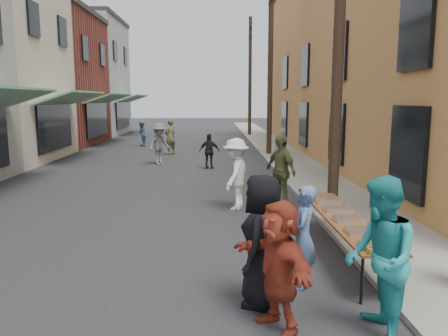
{
  "coord_description": "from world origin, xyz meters",
  "views": [
    {
      "loc": [
        1.44,
        -7.13,
        2.85
      ],
      "look_at": [
        1.69,
        2.66,
        1.3
      ],
      "focal_mm": 35.0,
      "sensor_mm": 36.0,
      "label": 1
    }
  ],
  "objects_px": {
    "utility_pole_near": "(339,25)",
    "utility_pole_mid": "(270,66)",
    "serving_table": "(344,219)",
    "catering_tray_sausage": "(378,244)",
    "guest_front_c": "(380,259)",
    "guest_front_a": "(262,241)",
    "utility_pole_far": "(250,77)"
  },
  "relations": [
    {
      "from": "utility_pole_near",
      "to": "utility_pole_mid",
      "type": "distance_m",
      "value": 12.0
    },
    {
      "from": "serving_table",
      "to": "catering_tray_sausage",
      "type": "relative_size",
      "value": 8.0
    },
    {
      "from": "utility_pole_near",
      "to": "serving_table",
      "type": "height_order",
      "value": "utility_pole_near"
    },
    {
      "from": "guest_front_c",
      "to": "serving_table",
      "type": "bearing_deg",
      "value": -179.79
    },
    {
      "from": "utility_pole_mid",
      "to": "serving_table",
      "type": "distance_m",
      "value": 15.04
    },
    {
      "from": "utility_pole_mid",
      "to": "guest_front_a",
      "type": "xyz_separation_m",
      "value": [
        -2.19,
        -16.4,
        -3.57
      ]
    },
    {
      "from": "utility_pole_far",
      "to": "serving_table",
      "type": "height_order",
      "value": "utility_pole_far"
    },
    {
      "from": "utility_pole_near",
      "to": "catering_tray_sausage",
      "type": "bearing_deg",
      "value": -96.8
    },
    {
      "from": "guest_front_c",
      "to": "utility_pole_far",
      "type": "bearing_deg",
      "value": -173.23
    },
    {
      "from": "serving_table",
      "to": "guest_front_c",
      "type": "height_order",
      "value": "guest_front_c"
    },
    {
      "from": "catering_tray_sausage",
      "to": "utility_pole_mid",
      "type": "bearing_deg",
      "value": 88.23
    },
    {
      "from": "utility_pole_mid",
      "to": "utility_pole_near",
      "type": "bearing_deg",
      "value": -90.0
    },
    {
      "from": "utility_pole_near",
      "to": "utility_pole_far",
      "type": "bearing_deg",
      "value": 90.0
    },
    {
      "from": "utility_pole_near",
      "to": "catering_tray_sausage",
      "type": "height_order",
      "value": "utility_pole_near"
    },
    {
      "from": "utility_pole_far",
      "to": "utility_pole_near",
      "type": "bearing_deg",
      "value": -90.0
    },
    {
      "from": "utility_pole_mid",
      "to": "guest_front_c",
      "type": "bearing_deg",
      "value": -92.98
    },
    {
      "from": "utility_pole_near",
      "to": "serving_table",
      "type": "distance_m",
      "value": 4.59
    },
    {
      "from": "serving_table",
      "to": "guest_front_a",
      "type": "relative_size",
      "value": 2.16
    },
    {
      "from": "catering_tray_sausage",
      "to": "utility_pole_near",
      "type": "bearing_deg",
      "value": 83.2
    },
    {
      "from": "serving_table",
      "to": "catering_tray_sausage",
      "type": "bearing_deg",
      "value": -90.0
    },
    {
      "from": "guest_front_a",
      "to": "guest_front_c",
      "type": "height_order",
      "value": "guest_front_c"
    },
    {
      "from": "utility_pole_far",
      "to": "guest_front_a",
      "type": "height_order",
      "value": "utility_pole_far"
    },
    {
      "from": "serving_table",
      "to": "guest_front_a",
      "type": "bearing_deg",
      "value": -132.32
    },
    {
      "from": "guest_front_a",
      "to": "utility_pole_mid",
      "type": "bearing_deg",
      "value": -166.87
    },
    {
      "from": "utility_pole_near",
      "to": "catering_tray_sausage",
      "type": "xyz_separation_m",
      "value": [
        -0.5,
        -4.2,
        -3.71
      ]
    },
    {
      "from": "guest_front_a",
      "to": "guest_front_c",
      "type": "bearing_deg",
      "value": 76.24
    },
    {
      "from": "utility_pole_far",
      "to": "guest_front_c",
      "type": "relative_size",
      "value": 4.56
    },
    {
      "from": "utility_pole_near",
      "to": "utility_pole_mid",
      "type": "relative_size",
      "value": 1.0
    },
    {
      "from": "guest_front_c",
      "to": "catering_tray_sausage",
      "type": "bearing_deg",
      "value": 168.3
    },
    {
      "from": "utility_pole_mid",
      "to": "utility_pole_far",
      "type": "distance_m",
      "value": 12.0
    },
    {
      "from": "utility_pole_far",
      "to": "guest_front_c",
      "type": "bearing_deg",
      "value": -91.76
    },
    {
      "from": "serving_table",
      "to": "catering_tray_sausage",
      "type": "xyz_separation_m",
      "value": [
        -0.0,
        -1.65,
        0.08
      ]
    }
  ]
}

